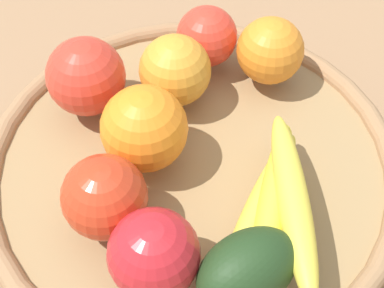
{
  "coord_description": "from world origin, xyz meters",
  "views": [
    {
      "loc": [
        -0.29,
        0.18,
        0.48
      ],
      "look_at": [
        0.0,
        0.0,
        0.05
      ],
      "focal_mm": 54.85,
      "sensor_mm": 36.0,
      "label": 1
    }
  ],
  "objects_px": {
    "orange_0": "(144,129)",
    "orange_1": "(175,70)",
    "banana_bunch": "(275,207)",
    "apple_2": "(105,197)",
    "orange_2": "(270,51)",
    "apple_0": "(86,76)",
    "apple_1": "(207,36)",
    "avocado": "(248,269)",
    "apple_3": "(154,254)"
  },
  "relations": [
    {
      "from": "orange_0",
      "to": "orange_1",
      "type": "relative_size",
      "value": 1.11
    },
    {
      "from": "banana_bunch",
      "to": "orange_0",
      "type": "bearing_deg",
      "value": 26.2
    },
    {
      "from": "orange_1",
      "to": "apple_2",
      "type": "relative_size",
      "value": 0.99
    },
    {
      "from": "orange_0",
      "to": "orange_1",
      "type": "height_order",
      "value": "orange_0"
    },
    {
      "from": "orange_1",
      "to": "apple_2",
      "type": "height_order",
      "value": "same"
    },
    {
      "from": "orange_2",
      "to": "apple_2",
      "type": "xyz_separation_m",
      "value": [
        -0.08,
        0.23,
        0.0
      ]
    },
    {
      "from": "banana_bunch",
      "to": "apple_0",
      "type": "bearing_deg",
      "value": 20.16
    },
    {
      "from": "apple_1",
      "to": "avocado",
      "type": "bearing_deg",
      "value": 155.07
    },
    {
      "from": "orange_2",
      "to": "avocado",
      "type": "relative_size",
      "value": 0.79
    },
    {
      "from": "orange_2",
      "to": "apple_0",
      "type": "relative_size",
      "value": 0.89
    },
    {
      "from": "banana_bunch",
      "to": "apple_1",
      "type": "distance_m",
      "value": 0.22
    },
    {
      "from": "apple_0",
      "to": "banana_bunch",
      "type": "bearing_deg",
      "value": -159.84
    },
    {
      "from": "apple_3",
      "to": "orange_0",
      "type": "bearing_deg",
      "value": -24.54
    },
    {
      "from": "banana_bunch",
      "to": "avocado",
      "type": "height_order",
      "value": "avocado"
    },
    {
      "from": "apple_2",
      "to": "apple_3",
      "type": "xyz_separation_m",
      "value": [
        -0.07,
        -0.01,
        0.0
      ]
    },
    {
      "from": "orange_2",
      "to": "orange_0",
      "type": "bearing_deg",
      "value": 100.6
    },
    {
      "from": "orange_0",
      "to": "apple_2",
      "type": "relative_size",
      "value": 1.1
    },
    {
      "from": "orange_1",
      "to": "apple_3",
      "type": "xyz_separation_m",
      "value": [
        -0.17,
        0.12,
        0.0
      ]
    },
    {
      "from": "apple_1",
      "to": "orange_1",
      "type": "bearing_deg",
      "value": 118.65
    },
    {
      "from": "apple_2",
      "to": "orange_0",
      "type": "bearing_deg",
      "value": -53.3
    },
    {
      "from": "orange_2",
      "to": "apple_3",
      "type": "bearing_deg",
      "value": 123.95
    },
    {
      "from": "orange_0",
      "to": "orange_2",
      "type": "relative_size",
      "value": 1.15
    },
    {
      "from": "banana_bunch",
      "to": "apple_2",
      "type": "xyz_separation_m",
      "value": [
        0.08,
        0.12,
        0.01
      ]
    },
    {
      "from": "apple_2",
      "to": "apple_1",
      "type": "bearing_deg",
      "value": -54.13
    },
    {
      "from": "apple_3",
      "to": "apple_0",
      "type": "relative_size",
      "value": 0.94
    },
    {
      "from": "orange_1",
      "to": "apple_2",
      "type": "distance_m",
      "value": 0.16
    },
    {
      "from": "apple_0",
      "to": "orange_1",
      "type": "bearing_deg",
      "value": -113.36
    },
    {
      "from": "apple_2",
      "to": "avocado",
      "type": "bearing_deg",
      "value": -149.12
    },
    {
      "from": "orange_0",
      "to": "apple_2",
      "type": "bearing_deg",
      "value": 126.7
    },
    {
      "from": "orange_0",
      "to": "apple_1",
      "type": "xyz_separation_m",
      "value": [
        0.09,
        -0.12,
        -0.01
      ]
    },
    {
      "from": "avocado",
      "to": "apple_1",
      "type": "bearing_deg",
      "value": -24.93
    },
    {
      "from": "avocado",
      "to": "banana_bunch",
      "type": "bearing_deg",
      "value": -54.89
    },
    {
      "from": "apple_2",
      "to": "apple_0",
      "type": "relative_size",
      "value": 0.94
    },
    {
      "from": "banana_bunch",
      "to": "apple_1",
      "type": "relative_size",
      "value": 2.72
    },
    {
      "from": "orange_0",
      "to": "apple_0",
      "type": "xyz_separation_m",
      "value": [
        0.09,
        0.02,
        -0.0
      ]
    },
    {
      "from": "orange_2",
      "to": "apple_0",
      "type": "height_order",
      "value": "apple_0"
    },
    {
      "from": "orange_2",
      "to": "apple_3",
      "type": "height_order",
      "value": "apple_3"
    },
    {
      "from": "orange_0",
      "to": "apple_0",
      "type": "relative_size",
      "value": 1.03
    },
    {
      "from": "apple_2",
      "to": "apple_0",
      "type": "height_order",
      "value": "apple_0"
    },
    {
      "from": "banana_bunch",
      "to": "apple_2",
      "type": "relative_size",
      "value": 2.41
    },
    {
      "from": "avocado",
      "to": "apple_3",
      "type": "distance_m",
      "value": 0.07
    },
    {
      "from": "orange_2",
      "to": "orange_1",
      "type": "relative_size",
      "value": 0.96
    },
    {
      "from": "orange_0",
      "to": "avocado",
      "type": "bearing_deg",
      "value": -177.96
    },
    {
      "from": "orange_1",
      "to": "apple_1",
      "type": "height_order",
      "value": "orange_1"
    },
    {
      "from": "orange_0",
      "to": "orange_1",
      "type": "distance_m",
      "value": 0.08
    },
    {
      "from": "banana_bunch",
      "to": "apple_3",
      "type": "bearing_deg",
      "value": 86.15
    },
    {
      "from": "orange_1",
      "to": "apple_3",
      "type": "bearing_deg",
      "value": 145.59
    },
    {
      "from": "orange_2",
      "to": "banana_bunch",
      "type": "distance_m",
      "value": 0.19
    },
    {
      "from": "apple_3",
      "to": "apple_1",
      "type": "distance_m",
      "value": 0.27
    },
    {
      "from": "orange_2",
      "to": "avocado",
      "type": "bearing_deg",
      "value": 140.47
    }
  ]
}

